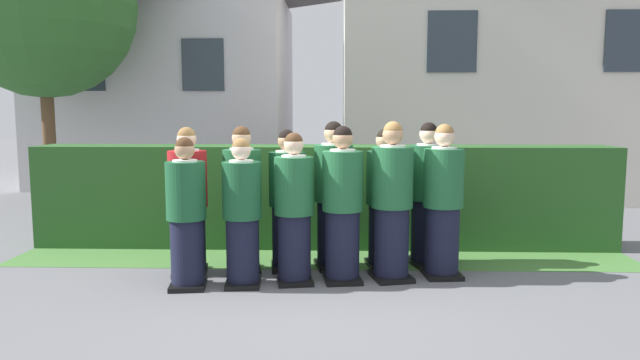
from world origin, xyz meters
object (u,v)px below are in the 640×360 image
student_rear_row_4 (384,202)px  student_rear_row_2 (287,203)px  student_in_red_blazer (188,204)px  student_rear_row_1 (242,203)px  student_front_row_3 (342,208)px  student_front_row_4 (392,205)px  student_front_row_0 (186,217)px  student_front_row_5 (443,205)px  student_front_row_2 (294,212)px  student_rear_row_5 (427,197)px  student_rear_row_3 (333,199)px  student_front_row_1 (242,216)px

student_rear_row_4 → student_rear_row_2: bearing=-172.7°
student_in_red_blazer → student_rear_row_1: student_rear_row_1 is taller
student_front_row_3 → student_rear_row_4: student_front_row_3 is taller
student_front_row_4 → student_rear_row_1: 1.65m
student_front_row_0 → student_front_row_5: size_ratio=0.93×
student_front_row_2 → student_rear_row_5: student_rear_row_5 is taller
student_front_row_2 → student_front_row_3: student_front_row_3 is taller
student_front_row_0 → student_rear_row_3: bearing=28.7°
student_front_row_4 → student_rear_row_1: bearing=171.3°
student_rear_row_4 → student_rear_row_5: (0.51, 0.13, 0.03)m
student_front_row_3 → student_rear_row_3: 0.54m
student_rear_row_1 → student_rear_row_3: (1.01, 0.20, 0.02)m
student_in_red_blazer → student_rear_row_5: bearing=10.3°
student_front_row_2 → student_front_row_4: (1.03, 0.15, 0.06)m
student_front_row_5 → student_rear_row_5: size_ratio=1.00×
student_front_row_5 → student_rear_row_1: student_front_row_5 is taller
student_front_row_2 → student_front_row_1: bearing=-166.3°
student_rear_row_1 → student_rear_row_3: 1.03m
student_front_row_2 → student_rear_row_1: 0.73m
student_rear_row_1 → student_rear_row_3: bearing=11.0°
student_front_row_4 → student_front_row_1: bearing=-169.8°
student_front_row_0 → student_rear_row_4: (2.06, 0.87, 0.03)m
student_in_red_blazer → student_front_row_3: bearing=-7.9°
student_front_row_2 → student_front_row_5: bearing=10.0°
student_rear_row_4 → student_front_row_5: bearing=-32.2°
student_front_row_5 → student_rear_row_5: bearing=100.1°
student_front_row_1 → student_front_row_0: bearing=-171.3°
student_rear_row_4 → student_front_row_0: bearing=-157.0°
student_front_row_0 → student_in_red_blazer: bearing=102.3°
student_rear_row_2 → student_rear_row_3: bearing=8.6°
student_front_row_4 → student_rear_row_2: (-1.14, 0.37, -0.05)m
student_rear_row_1 → student_rear_row_4: size_ratio=1.02×
student_in_red_blazer → student_front_row_4: bearing=-3.9°
student_front_row_1 → student_front_row_5: student_front_row_5 is taller
student_rear_row_3 → student_in_red_blazer: bearing=-169.5°
student_front_row_0 → student_rear_row_2: bearing=37.4°
student_front_row_1 → student_front_row_2: student_front_row_2 is taller
student_front_row_1 → student_front_row_4: (1.55, 0.28, 0.08)m
student_front_row_5 → student_rear_row_1: (-2.19, 0.12, -0.01)m
student_front_row_1 → student_front_row_4: bearing=10.2°
student_in_red_blazer → student_rear_row_4: bearing=9.3°
student_in_red_blazer → student_rear_row_3: size_ratio=0.97×
student_front_row_5 → student_front_row_2: bearing=-170.0°
student_rear_row_3 → student_rear_row_5: bearing=10.0°
student_rear_row_1 → student_rear_row_5: bearing=10.5°
student_front_row_0 → student_in_red_blazer: 0.53m
student_front_row_3 → student_front_row_2: bearing=-172.3°
student_front_row_0 → student_front_row_4: bearing=9.8°
student_front_row_5 → student_rear_row_1: 2.20m
student_front_row_0 → student_rear_row_3: student_rear_row_3 is taller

